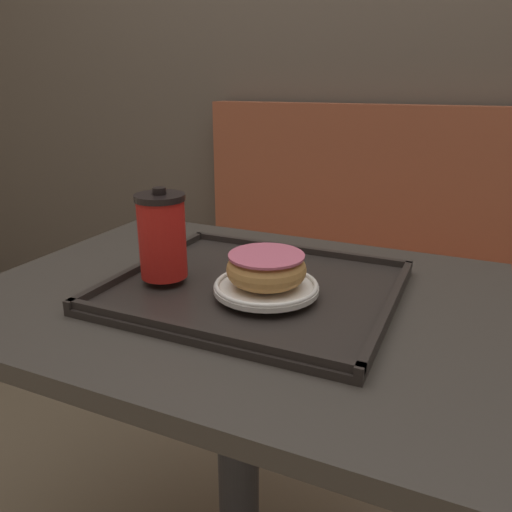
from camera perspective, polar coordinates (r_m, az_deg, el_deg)
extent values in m
cube|color=brown|center=(1.83, 14.35, 22.86)|extent=(8.00, 0.05, 2.40)
cube|color=brown|center=(1.78, 10.16, -9.27)|extent=(1.16, 0.44, 0.45)
cube|color=brown|center=(1.78, 12.60, 7.70)|extent=(1.16, 0.08, 0.55)
cube|color=#38332D|center=(0.85, -2.29, -4.78)|extent=(0.86, 0.66, 0.03)
cylinder|color=#333338|center=(1.06, -2.01, -23.28)|extent=(0.08, 0.08, 0.71)
cube|color=#282321|center=(0.84, 0.00, -3.75)|extent=(0.45, 0.39, 0.01)
cube|color=#282321|center=(0.68, -6.72, -8.58)|extent=(0.45, 0.01, 0.01)
cube|color=#282321|center=(1.00, 4.52, 0.83)|extent=(0.45, 0.01, 0.01)
cube|color=#282321|center=(0.94, -12.35, -0.81)|extent=(0.01, 0.39, 0.01)
cube|color=#282321|center=(0.77, 15.06, -5.45)|extent=(0.01, 0.39, 0.01)
cylinder|color=red|center=(0.83, -10.66, 1.92)|extent=(0.08, 0.08, 0.13)
cylinder|color=black|center=(0.82, -10.96, 6.60)|extent=(0.08, 0.08, 0.01)
cylinder|color=black|center=(0.81, -11.01, 7.31)|extent=(0.02, 0.02, 0.01)
cylinder|color=white|center=(0.78, 1.17, -3.69)|extent=(0.17, 0.17, 0.01)
torus|color=white|center=(0.78, 1.18, -3.28)|extent=(0.16, 0.16, 0.01)
torus|color=tan|center=(0.77, 1.19, -1.53)|extent=(0.12, 0.12, 0.04)
cylinder|color=#DB6684|center=(0.76, 1.20, 0.05)|extent=(0.12, 0.12, 0.00)
ellipsoid|color=silver|center=(0.92, -1.92, 0.13)|extent=(0.04, 0.04, 0.01)
cube|color=silver|center=(0.95, 1.85, 0.44)|extent=(0.07, 0.08, 0.00)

